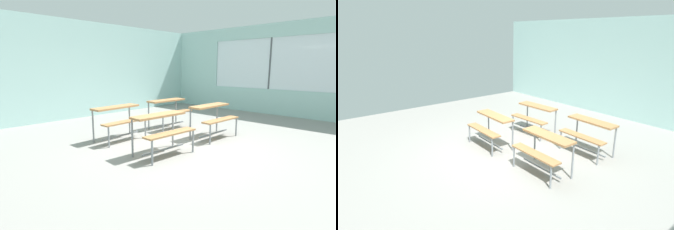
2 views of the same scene
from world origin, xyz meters
The scene contains 7 objects.
ground centered at (0.00, 0.00, -0.03)m, with size 10.00×9.00×0.05m, color gray.
wall_back centered at (0.00, 4.50, 1.50)m, with size 10.00×0.12×3.00m, color #A8D1CC.
wall_right centered at (5.00, -0.13, 1.45)m, with size 0.12×9.00×3.00m.
desk_bench_r0c0 centered at (-0.55, 0.02, 0.56)m, with size 1.13×0.64×0.74m.
desk_bench_r0c1 centered at (1.09, 0.05, 0.56)m, with size 1.12×0.62×0.74m.
desk_bench_r1c0 centered at (-0.53, 1.40, 0.56)m, with size 1.13×0.64×0.74m.
desk_bench_r1c1 centered at (1.09, 1.44, 0.56)m, with size 1.12×0.63×0.74m.
Camera 1 is at (-3.80, -3.30, 1.60)m, focal length 28.00 mm.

